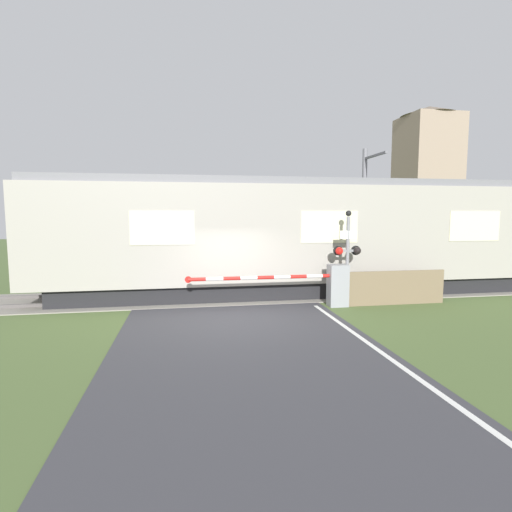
% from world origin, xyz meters
% --- Properties ---
extents(ground_plane, '(80.00, 80.00, 0.00)m').
position_xyz_m(ground_plane, '(0.00, 0.00, 0.00)').
color(ground_plane, '#4C6033').
extents(track_bed, '(36.00, 3.20, 0.13)m').
position_xyz_m(track_bed, '(0.00, 3.02, 0.02)').
color(track_bed, gray).
rests_on(track_bed, ground_plane).
extents(train, '(19.50, 2.73, 4.12)m').
position_xyz_m(train, '(3.37, 3.02, 2.10)').
color(train, black).
rests_on(train, ground_plane).
extents(crossing_barrier, '(5.05, 0.44, 1.33)m').
position_xyz_m(crossing_barrier, '(3.08, 0.92, 0.71)').
color(crossing_barrier, gray).
rests_on(crossing_barrier, ground_plane).
extents(signal_post, '(0.90, 0.26, 3.02)m').
position_xyz_m(signal_post, '(3.73, 0.97, 1.72)').
color(signal_post, gray).
rests_on(signal_post, ground_plane).
extents(catenary_pole, '(0.20, 1.90, 5.58)m').
position_xyz_m(catenary_pole, '(6.04, 4.82, 2.94)').
color(catenary_pole, slate).
rests_on(catenary_pole, ground_plane).
extents(distant_building, '(4.71, 4.71, 11.88)m').
position_xyz_m(distant_building, '(18.96, 20.57, 6.02)').
color(distant_building, gray).
rests_on(distant_building, ground_plane).
extents(roadside_fence, '(3.80, 0.06, 1.10)m').
position_xyz_m(roadside_fence, '(5.09, 0.80, 0.55)').
color(roadside_fence, '#726047').
rests_on(roadside_fence, ground_plane).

